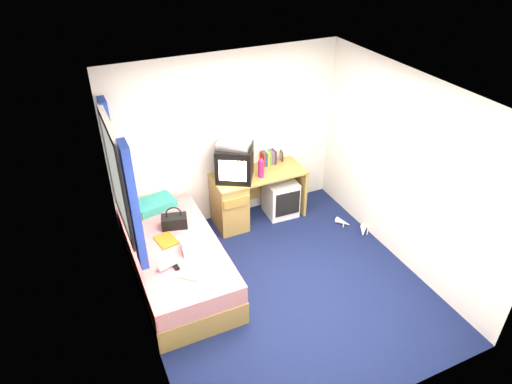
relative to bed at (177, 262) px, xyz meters
name	(u,v)px	position (x,y,z in m)	size (l,w,h in m)	color
ground	(283,287)	(1.10, -0.66, -0.27)	(3.40, 3.40, 0.00)	#0C1438
room_shell	(288,184)	(1.10, -0.66, 1.18)	(3.40, 3.40, 3.40)	white
bed	(177,262)	(0.00, 0.00, 0.00)	(1.01, 2.00, 0.54)	#A38544
pillow	(155,204)	(-0.02, 0.84, 0.33)	(0.50, 0.32, 0.11)	#1963A7
desk	(240,198)	(1.16, 0.78, 0.14)	(1.30, 0.55, 0.75)	#A38544
storage_cube	(281,197)	(1.77, 0.74, 0.00)	(0.43, 0.43, 0.54)	silver
crt_tv	(235,163)	(1.09, 0.78, 0.72)	(0.62, 0.61, 0.47)	black
vcr	(234,144)	(1.09, 0.78, 0.99)	(0.42, 0.30, 0.08)	silver
book_row	(268,158)	(1.67, 0.94, 0.58)	(0.20, 0.13, 0.20)	maroon
picture_frame	(282,156)	(1.89, 0.97, 0.55)	(0.02, 0.12, 0.14)	black
pink_water_bottle	(261,169)	(1.42, 0.66, 0.60)	(0.08, 0.08, 0.24)	#CC1C5D
aerosol_can	(249,167)	(1.31, 0.82, 0.57)	(0.05, 0.05, 0.18)	silver
handbag	(174,221)	(0.10, 0.34, 0.36)	(0.34, 0.25, 0.29)	black
towel	(195,246)	(0.18, -0.19, 0.32)	(0.28, 0.23, 0.09)	white
magazine	(166,240)	(-0.08, 0.11, 0.28)	(0.21, 0.28, 0.01)	gold
water_bottle	(167,265)	(-0.19, -0.35, 0.31)	(0.07, 0.07, 0.20)	silver
colour_swatch_fan	(189,278)	(-0.02, -0.61, 0.28)	(0.22, 0.06, 0.01)	#FFAE38
remote_control	(175,265)	(-0.11, -0.36, 0.28)	(0.05, 0.16, 0.02)	black
window_assembly	(120,178)	(-0.45, 0.24, 1.15)	(0.11, 1.42, 1.40)	silver
white_heels	(353,227)	(2.53, -0.05, -0.23)	(0.33, 0.52, 0.09)	white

